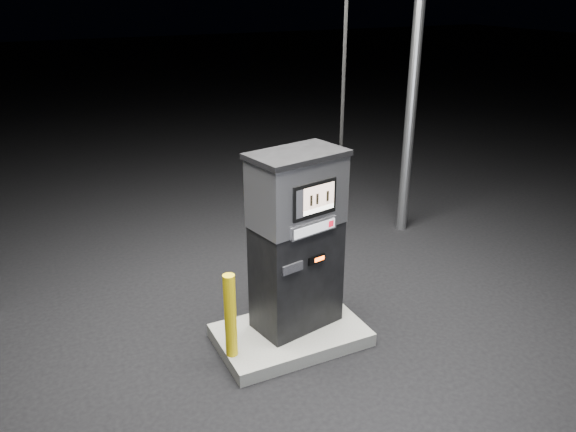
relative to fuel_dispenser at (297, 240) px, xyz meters
name	(u,v)px	position (x,y,z in m)	size (l,w,h in m)	color
ground	(291,341)	(-0.12, -0.10, -1.17)	(80.00, 80.00, 0.00)	black
pump_island	(291,335)	(-0.12, -0.10, -1.09)	(1.60, 1.00, 0.15)	#61615C
fuel_dispenser	(297,240)	(0.00, 0.00, 0.00)	(1.14, 0.77, 4.12)	black
bollard_left	(230,316)	(-0.86, -0.23, -0.56)	(0.12, 0.12, 0.92)	gold
bollard_right	(334,277)	(0.43, -0.08, -0.51)	(0.14, 0.14, 1.03)	gold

